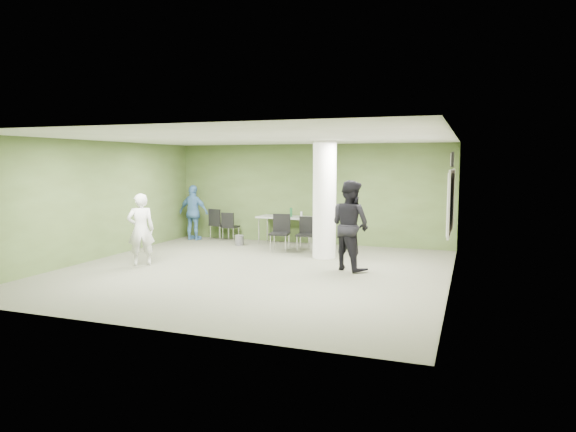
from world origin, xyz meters
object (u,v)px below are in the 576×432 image
at_px(chair_back_left, 218,222).
at_px(woman_white, 141,230).
at_px(man_blue, 194,213).
at_px(man_black, 350,225).
at_px(folding_table, 288,218).

relative_size(chair_back_left, woman_white, 0.58).
bearing_deg(chair_back_left, man_blue, 28.83).
bearing_deg(man_black, man_blue, 4.79).
xyz_separation_m(woman_white, man_blue, (-0.83, 3.71, 0.01)).
distance_m(woman_white, man_blue, 3.80).
bearing_deg(chair_back_left, man_black, 164.40).
bearing_deg(woman_white, man_blue, -117.74).
bearing_deg(woman_white, chair_back_left, -128.35).
height_order(chair_back_left, man_black, man_black).
bearing_deg(folding_table, chair_back_left, -178.90).
xyz_separation_m(chair_back_left, woman_white, (0.13, -3.88, 0.26)).
xyz_separation_m(folding_table, man_black, (2.41, -2.75, 0.22)).
bearing_deg(man_black, folding_table, -17.86).
distance_m(chair_back_left, woman_white, 3.89).
distance_m(folding_table, man_blue, 2.91).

